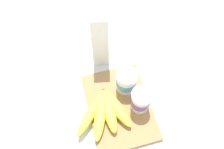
% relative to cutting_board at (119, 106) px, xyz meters
% --- Properties ---
extents(ground_plane, '(2.40, 2.40, 0.00)m').
position_rel_cutting_board_xyz_m(ground_plane, '(0.00, 0.00, -0.01)').
color(ground_plane, silver).
extents(cutting_board, '(0.30, 0.21, 0.01)m').
position_rel_cutting_board_xyz_m(cutting_board, '(0.00, 0.00, 0.00)').
color(cutting_board, '#A37A4C').
rests_on(cutting_board, ground_plane).
extents(cereal_box, '(0.20, 0.09, 0.24)m').
position_rel_cutting_board_xyz_m(cereal_box, '(-0.28, 0.00, 0.11)').
color(cereal_box, white).
rests_on(cereal_box, ground_plane).
extents(yogurt_cup_front, '(0.07, 0.07, 0.09)m').
position_rel_cutting_board_xyz_m(yogurt_cup_front, '(-0.06, 0.04, 0.05)').
color(yogurt_cup_front, white).
rests_on(yogurt_cup_front, cutting_board).
extents(yogurt_cup_back, '(0.07, 0.07, 0.09)m').
position_rel_cutting_board_xyz_m(yogurt_cup_back, '(0.02, 0.07, 0.05)').
color(yogurt_cup_back, white).
rests_on(yogurt_cup_back, cutting_board).
extents(banana_bunch, '(0.19, 0.20, 0.04)m').
position_rel_cutting_board_xyz_m(banana_bunch, '(0.01, -0.05, 0.03)').
color(banana_bunch, yellow).
rests_on(banana_bunch, cutting_board).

